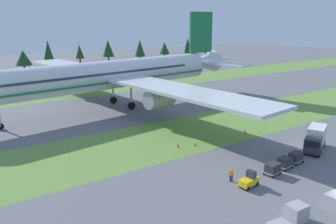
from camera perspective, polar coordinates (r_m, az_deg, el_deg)
grass_strip_near at (r=60.41m, az=1.92°, el=-3.77°), size 320.00×17.49×0.01m
grass_strip_far at (r=100.95m, az=-14.01°, el=3.50°), size 320.00×17.49×0.01m
airliner at (r=77.99m, az=-9.17°, el=6.23°), size 67.64×83.27×21.68m
baggage_tug at (r=43.20m, az=13.42°, el=-11.03°), size 2.73×1.59×1.97m
cargo_dolly_lead at (r=47.01m, az=17.08°, el=-8.94°), size 2.36×1.75×1.55m
cargo_dolly_second at (r=49.33m, az=18.90°, el=-7.94°), size 2.36×1.75×1.55m
cargo_dolly_third at (r=51.71m, az=20.56°, el=-7.02°), size 2.36×1.75×1.55m
catering_truck at (r=57.47m, az=23.44°, el=-4.01°), size 7.28×5.01×3.58m
ground_crew_marshaller at (r=43.94m, az=10.53°, el=-10.20°), size 0.46×0.39×1.74m
uld_container_0 at (r=37.88m, az=20.69°, el=-15.47°), size 2.05×1.66×1.77m
uld_container_2 at (r=41.48m, az=26.11°, el=-13.31°), size 2.03×1.64×1.74m
taxiway_marker_0 at (r=54.43m, az=1.65°, el=-5.55°), size 0.44×0.44×0.70m
taxiway_marker_1 at (r=62.57m, az=12.75°, el=-3.18°), size 0.44×0.44×0.61m
taxiway_marker_2 at (r=55.23m, az=4.50°, el=-5.31°), size 0.44×0.44×0.63m
distant_tree_line at (r=143.62m, az=-25.44°, el=8.60°), size 173.81×11.54×11.92m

